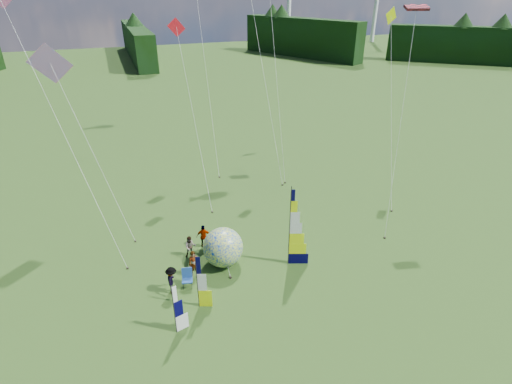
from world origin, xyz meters
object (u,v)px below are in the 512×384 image
object	(u,v)px
side_banner_far	(174,311)
kite_whale	(261,48)
camp_chair	(187,279)
spectator_c	(172,280)
feather_banner_main	(290,228)
bol_inflatable	(223,247)
side_banner_left	(197,282)
spectator_d	(204,236)
spectator_a	(194,264)
spectator_b	(190,247)

from	to	relation	value
side_banner_far	kite_whale	distance (m)	24.97
side_banner_far	camp_chair	xyz separation A→B (m)	(1.24, 3.25, -0.90)
side_banner_far	spectator_c	world-z (taller)	side_banner_far
feather_banner_main	bol_inflatable	bearing A→B (deg)	179.14
side_banner_left	spectator_d	distance (m)	5.76
spectator_a	feather_banner_main	bearing A→B (deg)	-5.34
side_banner_far	spectator_b	distance (m)	6.47
bol_inflatable	spectator_a	distance (m)	2.08
spectator_c	spectator_d	size ratio (longest dim) A/B	1.04
spectator_c	kite_whale	bearing A→B (deg)	-23.21
spectator_a	spectator_d	xyz separation A→B (m)	(1.26, 2.76, -0.04)
bol_inflatable	spectator_b	size ratio (longest dim) A/B	1.66
spectator_b	spectator_d	size ratio (longest dim) A/B	0.91
camp_chair	spectator_c	bearing A→B (deg)	-157.46
side_banner_left	spectator_b	size ratio (longest dim) A/B	2.23
spectator_b	spectator_c	distance (m)	3.47
camp_chair	kite_whale	bearing A→B (deg)	68.86
side_banner_far	kite_whale	world-z (taller)	kite_whale
spectator_b	spectator_d	bearing A→B (deg)	44.47
side_banner_left	spectator_b	world-z (taller)	side_banner_left
bol_inflatable	spectator_b	xyz separation A→B (m)	(-1.80, 1.48, -0.50)
side_banner_far	camp_chair	world-z (taller)	side_banner_far
spectator_b	spectator_d	xyz separation A→B (m)	(1.08, 0.78, 0.07)
camp_chair	feather_banner_main	bearing A→B (deg)	11.65
spectator_c	spectator_d	distance (m)	4.71
spectator_b	spectator_d	distance (m)	1.33
spectator_d	spectator_b	bearing A→B (deg)	48.72
side_banner_left	camp_chair	xyz separation A→B (m)	(-0.26, 1.82, -1.12)
side_banner_far	feather_banner_main	bearing A→B (deg)	8.00
feather_banner_main	kite_whale	world-z (taller)	kite_whale
feather_banner_main	camp_chair	bearing A→B (deg)	-161.03
spectator_c	kite_whale	xyz separation A→B (m)	(11.69, 16.71, 9.94)
side_banner_left	side_banner_far	distance (m)	2.08
feather_banner_main	kite_whale	xyz separation A→B (m)	(4.33, 16.58, 8.14)
feather_banner_main	side_banner_left	distance (m)	6.52
spectator_b	feather_banner_main	bearing A→B (deg)	-18.52
spectator_a	camp_chair	world-z (taller)	spectator_a
spectator_b	camp_chair	xyz separation A→B (m)	(-0.80, -2.86, -0.18)
side_banner_left	kite_whale	size ratio (longest dim) A/B	0.16
spectator_d	kite_whale	size ratio (longest dim) A/B	0.08
spectator_c	bol_inflatable	bearing A→B (deg)	-54.30
spectator_a	spectator_c	size ratio (longest dim) A/B	1.01
bol_inflatable	camp_chair	bearing A→B (deg)	-151.94
side_banner_left	side_banner_far	xyz separation A→B (m)	(-1.50, -1.43, -0.22)
camp_chair	kite_whale	xyz separation A→B (m)	(10.79, 16.55, 10.24)
side_banner_left	bol_inflatable	world-z (taller)	side_banner_left
feather_banner_main	side_banner_left	bearing A→B (deg)	-144.63
bol_inflatable	kite_whale	size ratio (longest dim) A/B	0.12
bol_inflatable	kite_whale	bearing A→B (deg)	61.60
feather_banner_main	camp_chair	xyz separation A→B (m)	(-6.46, 0.04, -2.10)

